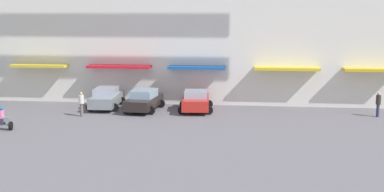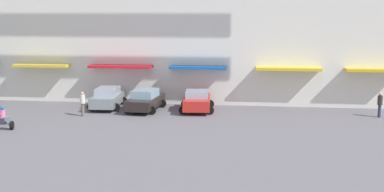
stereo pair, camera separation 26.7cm
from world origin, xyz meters
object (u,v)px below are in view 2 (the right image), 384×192
object	(u,v)px
pedestrian_0	(380,103)
pedestrian_1	(83,102)
scooter_rider_4	(1,120)
parked_car_0	(108,98)
parked_car_1	(145,100)
parked_car_2	(197,101)

from	to	relation	value
pedestrian_0	pedestrian_1	xyz separation A→B (m)	(-19.84, -2.11, -0.02)
scooter_rider_4	parked_car_0	bearing A→B (deg)	60.09
parked_car_0	pedestrian_0	world-z (taller)	pedestrian_0
parked_car_0	parked_car_1	world-z (taller)	parked_car_1
parked_car_0	scooter_rider_4	xyz separation A→B (m)	(-4.32, -7.51, -0.17)
scooter_rider_4	pedestrian_1	bearing A→B (deg)	51.73
scooter_rider_4	parked_car_2	bearing A→B (deg)	32.89
parked_car_2	pedestrian_0	xyz separation A→B (m)	(12.37, -0.56, 0.21)
parked_car_1	pedestrian_0	xyz separation A→B (m)	(16.07, -0.34, 0.21)
parked_car_0	parked_car_2	world-z (taller)	parked_car_0
parked_car_2	pedestrian_0	distance (m)	12.38
parked_car_1	parked_car_0	bearing A→B (deg)	167.88
parked_car_2	scooter_rider_4	distance (m)	13.06
pedestrian_0	parked_car_2	bearing A→B (deg)	177.42
parked_car_1	scooter_rider_4	size ratio (longest dim) A/B	3.01
parked_car_1	scooter_rider_4	world-z (taller)	parked_car_1
pedestrian_0	scooter_rider_4	bearing A→B (deg)	-164.35
pedestrian_0	pedestrian_1	bearing A→B (deg)	-173.93
parked_car_2	pedestrian_1	size ratio (longest dim) A/B	2.36
parked_car_2	pedestrian_1	xyz separation A→B (m)	(-7.48, -2.67, 0.20)
parked_car_0	pedestrian_0	bearing A→B (deg)	-2.93
scooter_rider_4	pedestrian_0	world-z (taller)	pedestrian_0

